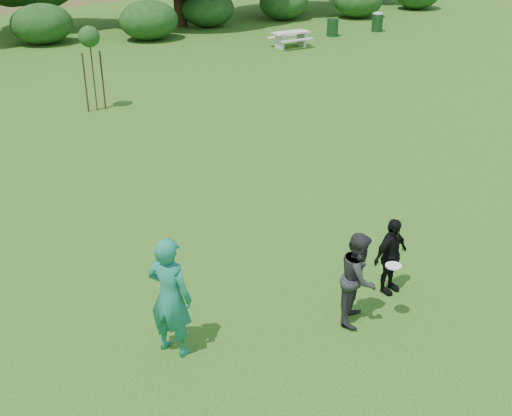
{
  "coord_description": "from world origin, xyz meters",
  "views": [
    {
      "loc": [
        -5.82,
        -6.67,
        6.51
      ],
      "look_at": [
        0.0,
        3.0,
        1.1
      ],
      "focal_mm": 45.0,
      "sensor_mm": 36.0,
      "label": 1
    }
  ],
  "objects_px": {
    "sapling": "(89,39)",
    "trash_can_lidded": "(377,21)",
    "player_teal": "(170,297)",
    "trash_can_near": "(333,28)",
    "picnic_table": "(291,37)",
    "player_black": "(391,256)",
    "player_grey": "(359,278)"
  },
  "relations": [
    {
      "from": "picnic_table",
      "to": "trash_can_near",
      "type": "bearing_deg",
      "value": 19.43
    },
    {
      "from": "player_grey",
      "to": "sapling",
      "type": "distance_m",
      "value": 14.28
    },
    {
      "from": "player_grey",
      "to": "player_teal",
      "type": "bearing_deg",
      "value": 124.33
    },
    {
      "from": "player_black",
      "to": "sapling",
      "type": "distance_m",
      "value": 13.94
    },
    {
      "from": "player_teal",
      "to": "player_black",
      "type": "relative_size",
      "value": 1.39
    },
    {
      "from": "sapling",
      "to": "trash_can_lidded",
      "type": "distance_m",
      "value": 19.28
    },
    {
      "from": "player_teal",
      "to": "player_grey",
      "type": "height_order",
      "value": "player_teal"
    },
    {
      "from": "player_teal",
      "to": "sapling",
      "type": "relative_size",
      "value": 0.72
    },
    {
      "from": "trash_can_lidded",
      "to": "sapling",
      "type": "bearing_deg",
      "value": -160.38
    },
    {
      "from": "player_teal",
      "to": "player_black",
      "type": "xyz_separation_m",
      "value": [
        4.11,
        -0.44,
        -0.28
      ]
    },
    {
      "from": "player_black",
      "to": "player_teal",
      "type": "bearing_deg",
      "value": 163.55
    },
    {
      "from": "player_teal",
      "to": "sapling",
      "type": "distance_m",
      "value": 13.81
    },
    {
      "from": "player_grey",
      "to": "picnic_table",
      "type": "bearing_deg",
      "value": 18.5
    },
    {
      "from": "player_grey",
      "to": "player_black",
      "type": "relative_size",
      "value": 1.12
    },
    {
      "from": "player_teal",
      "to": "player_grey",
      "type": "relative_size",
      "value": 1.24
    },
    {
      "from": "player_grey",
      "to": "picnic_table",
      "type": "relative_size",
      "value": 0.92
    },
    {
      "from": "player_grey",
      "to": "player_black",
      "type": "height_order",
      "value": "player_grey"
    },
    {
      "from": "trash_can_near",
      "to": "picnic_table",
      "type": "bearing_deg",
      "value": -160.57
    },
    {
      "from": "sapling",
      "to": "player_grey",
      "type": "bearing_deg",
      "value": -90.53
    },
    {
      "from": "trash_can_lidded",
      "to": "player_black",
      "type": "bearing_deg",
      "value": -130.25
    },
    {
      "from": "player_teal",
      "to": "trash_can_lidded",
      "type": "xyz_separation_m",
      "value": [
        21.25,
        19.81,
        -0.48
      ]
    },
    {
      "from": "player_grey",
      "to": "trash_can_near",
      "type": "xyz_separation_m",
      "value": [
        15.23,
        20.77,
        -0.38
      ]
    },
    {
      "from": "sapling",
      "to": "picnic_table",
      "type": "bearing_deg",
      "value": 24.73
    },
    {
      "from": "player_black",
      "to": "trash_can_lidded",
      "type": "height_order",
      "value": "player_black"
    },
    {
      "from": "picnic_table",
      "to": "player_teal",
      "type": "bearing_deg",
      "value": -128.31
    },
    {
      "from": "sapling",
      "to": "trash_can_near",
      "type": "bearing_deg",
      "value": 23.53
    },
    {
      "from": "player_grey",
      "to": "picnic_table",
      "type": "height_order",
      "value": "player_grey"
    },
    {
      "from": "player_black",
      "to": "trash_can_near",
      "type": "relative_size",
      "value": 1.64
    },
    {
      "from": "player_black",
      "to": "sapling",
      "type": "relative_size",
      "value": 0.52
    },
    {
      "from": "picnic_table",
      "to": "trash_can_lidded",
      "type": "relative_size",
      "value": 1.71
    },
    {
      "from": "player_teal",
      "to": "trash_can_near",
      "type": "relative_size",
      "value": 2.27
    },
    {
      "from": "player_grey",
      "to": "trash_can_near",
      "type": "height_order",
      "value": "player_grey"
    }
  ]
}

